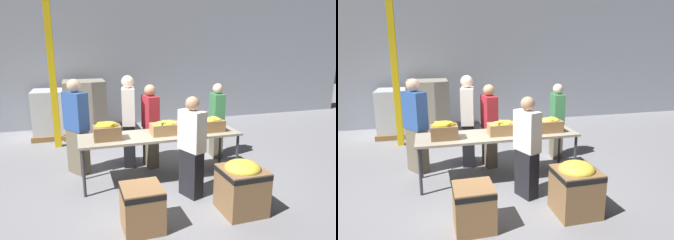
{
  "view_description": "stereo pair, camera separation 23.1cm",
  "coord_description": "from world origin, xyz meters",
  "views": [
    {
      "loc": [
        -1.35,
        -4.79,
        2.25
      ],
      "look_at": [
        0.2,
        0.21,
        1.0
      ],
      "focal_mm": 32.0,
      "sensor_mm": 36.0,
      "label": 1
    },
    {
      "loc": [
        -1.13,
        -4.85,
        2.25
      ],
      "look_at": [
        0.2,
        0.21,
        1.0
      ],
      "focal_mm": 32.0,
      "sensor_mm": 36.0,
      "label": 2
    }
  ],
  "objects": [
    {
      "name": "donation_bin_0",
      "position": [
        -0.65,
        -1.42,
        0.31
      ],
      "size": [
        0.51,
        0.51,
        0.58
      ],
      "color": "olive",
      "rests_on": "ground_plane"
    },
    {
      "name": "pallet_stack_1",
      "position": [
        -1.14,
        3.32,
        0.71
      ],
      "size": [
        1.15,
        1.15,
        1.44
      ],
      "color": "olive",
      "rests_on": "ground_plane"
    },
    {
      "name": "volunteer_4",
      "position": [
        -0.41,
        0.79,
        0.88
      ],
      "size": [
        0.32,
        0.51,
        1.77
      ],
      "rotation": [
        0.0,
        0.0,
        -1.75
      ],
      "color": "black",
      "rests_on": "ground_plane"
    },
    {
      "name": "volunteer_3",
      "position": [
        -1.38,
        0.68,
        0.86
      ],
      "size": [
        0.46,
        0.52,
        1.74
      ],
      "rotation": [
        0.0,
        0.0,
        -0.95
      ],
      "color": "#6B604C",
      "rests_on": "ground_plane"
    },
    {
      "name": "banana_box_2",
      "position": [
        0.9,
        -0.09,
        0.94
      ],
      "size": [
        0.46,
        0.28,
        0.26
      ],
      "color": "olive",
      "rests_on": "sorting_table"
    },
    {
      "name": "support_pillar",
      "position": [
        -1.83,
        2.42,
        2.0
      ],
      "size": [
        0.14,
        0.14,
        4.0
      ],
      "color": "yellow",
      "rests_on": "ground_plane"
    },
    {
      "name": "pallet_stack_0",
      "position": [
        -1.93,
        3.37,
        0.6
      ],
      "size": [
        1.09,
        1.09,
        1.22
      ],
      "color": "olive",
      "rests_on": "ground_plane"
    },
    {
      "name": "donation_bin_1",
      "position": [
        0.77,
        -1.42,
        0.4
      ],
      "size": [
        0.58,
        0.58,
        0.76
      ],
      "color": "olive",
      "rests_on": "ground_plane"
    },
    {
      "name": "volunteer_1",
      "position": [
        0.27,
        -0.77,
        0.78
      ],
      "size": [
        0.35,
        0.47,
        1.57
      ],
      "rotation": [
        0.0,
        0.0,
        1.95
      ],
      "color": "black",
      "rests_on": "ground_plane"
    },
    {
      "name": "volunteer_0",
      "position": [
        1.43,
        0.73,
        0.78
      ],
      "size": [
        0.26,
        0.44,
        1.56
      ],
      "rotation": [
        0.0,
        0.0,
        -1.71
      ],
      "color": "#6B604C",
      "rests_on": "ground_plane"
    },
    {
      "name": "sorting_table",
      "position": [
        0.0,
        0.0,
        0.76
      ],
      "size": [
        2.76,
        0.78,
        0.81
      ],
      "color": "#9E937F",
      "rests_on": "ground_plane"
    },
    {
      "name": "volunteer_2",
      "position": [
        -0.03,
        0.62,
        0.8
      ],
      "size": [
        0.27,
        0.45,
        1.6
      ],
      "rotation": [
        0.0,
        0.0,
        -1.45
      ],
      "color": "#6B604C",
      "rests_on": "ground_plane"
    },
    {
      "name": "banana_box_1",
      "position": [
        0.07,
        -0.05,
        0.93
      ],
      "size": [
        0.49,
        0.3,
        0.26
      ],
      "color": "#A37A4C",
      "rests_on": "sorting_table"
    },
    {
      "name": "wall_back",
      "position": [
        0.0,
        4.2,
        2.0
      ],
      "size": [
        16.0,
        0.08,
        4.0
      ],
      "color": "#9399A3",
      "rests_on": "ground_plane"
    },
    {
      "name": "banana_box_0",
      "position": [
        -0.91,
        -0.06,
        0.96
      ],
      "size": [
        0.43,
        0.31,
        0.3
      ],
      "color": "olive",
      "rests_on": "sorting_table"
    },
    {
      "name": "ground_plane",
      "position": [
        0.0,
        0.0,
        0.0
      ],
      "size": [
        30.0,
        30.0,
        0.0
      ],
      "primitive_type": "plane",
      "color": "gray"
    }
  ]
}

